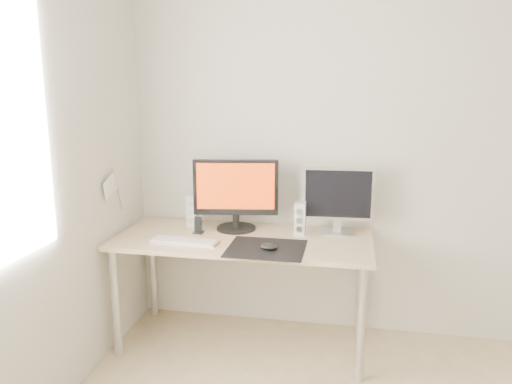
{
  "coord_description": "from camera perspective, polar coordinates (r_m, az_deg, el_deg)",
  "views": [
    {
      "loc": [
        -0.28,
        -1.54,
        1.68
      ],
      "look_at": [
        -0.86,
        1.44,
        1.01
      ],
      "focal_mm": 35.0,
      "sensor_mm": 36.0,
      "label": 1
    }
  ],
  "objects": [
    {
      "name": "pennant",
      "position": [
        3.19,
        -16.07,
        0.52
      ],
      "size": [
        0.01,
        0.23,
        0.29
      ],
      "color": "#A57F54",
      "rests_on": "wall_left"
    },
    {
      "name": "keyboard",
      "position": [
        3.07,
        -8.17,
        -5.58
      ],
      "size": [
        0.43,
        0.15,
        0.02
      ],
      "color": "silver",
      "rests_on": "desk"
    },
    {
      "name": "wall_back",
      "position": [
        3.33,
        15.74,
        4.56
      ],
      "size": [
        3.5,
        0.0,
        3.5
      ],
      "primitive_type": "plane",
      "rotation": [
        1.57,
        0.0,
        0.0
      ],
      "color": "beige",
      "rests_on": "ground"
    },
    {
      "name": "desk",
      "position": [
        3.17,
        -1.49,
        -6.52
      ],
      "size": [
        1.6,
        0.7,
        0.73
      ],
      "color": "#D1B587",
      "rests_on": "ground"
    },
    {
      "name": "main_monitor",
      "position": [
        3.23,
        -2.32,
        -0.0
      ],
      "size": [
        0.55,
        0.3,
        0.47
      ],
      "color": "black",
      "rests_on": "desk"
    },
    {
      "name": "speaker_left",
      "position": [
        3.37,
        -7.25,
        -2.15
      ],
      "size": [
        0.07,
        0.08,
        0.21
      ],
      "color": "white",
      "rests_on": "desk"
    },
    {
      "name": "mouse",
      "position": [
        2.89,
        1.46,
        -6.3
      ],
      "size": [
        0.1,
        0.06,
        0.04
      ],
      "primitive_type": "ellipsoid",
      "color": "black",
      "rests_on": "mousepad"
    },
    {
      "name": "second_monitor",
      "position": [
        3.19,
        9.35,
        -0.59
      ],
      "size": [
        0.45,
        0.17,
        0.43
      ],
      "color": "silver",
      "rests_on": "desk"
    },
    {
      "name": "mousepad",
      "position": [
        2.93,
        1.17,
        -6.46
      ],
      "size": [
        0.45,
        0.4,
        0.0
      ],
      "primitive_type": "cube",
      "color": "black",
      "rests_on": "desk"
    },
    {
      "name": "speaker_right",
      "position": [
        3.17,
        5.04,
        -3.06
      ],
      "size": [
        0.07,
        0.08,
        0.21
      ],
      "color": "white",
      "rests_on": "desk"
    },
    {
      "name": "phone_dock",
      "position": [
        3.23,
        -6.63,
        -4.14
      ],
      "size": [
        0.06,
        0.05,
        0.11
      ],
      "color": "black",
      "rests_on": "desk"
    }
  ]
}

